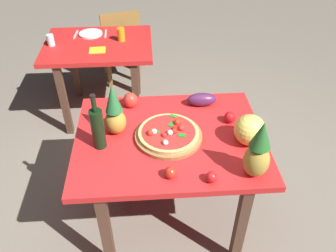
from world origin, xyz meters
TOP-DOWN VIEW (x-y plane):
  - ground_plane at (0.00, 0.00)m, footprint 10.00×10.00m
  - display_table at (0.00, 0.00)m, footprint 1.15×0.89m
  - background_table at (-0.55, 1.34)m, footprint 0.97×0.75m
  - dining_chair at (-0.40, 1.94)m, footprint 0.48×0.48m
  - pizza_board at (-0.01, -0.01)m, footprint 0.41×0.41m
  - pizza at (-0.01, -0.01)m, footprint 0.37×0.37m
  - wine_bottle at (-0.41, -0.06)m, footprint 0.08×0.08m
  - pineapple_left at (-0.32, 0.06)m, footprint 0.13×0.13m
  - pineapple_right at (0.43, -0.34)m, footprint 0.14×0.14m
  - melon at (0.46, -0.08)m, footprint 0.18×0.18m
  - bell_pepper at (-0.24, 0.33)m, footprint 0.10×0.10m
  - eggplant at (0.24, 0.31)m, footprint 0.20×0.09m
  - tomato_by_bottle at (0.19, -0.38)m, footprint 0.06×0.06m
  - tomato_near_board at (-0.02, -0.33)m, footprint 0.07×0.07m
  - tomato_beside_pepper at (0.39, 0.12)m, footprint 0.07×0.07m
  - drinking_glass_juice at (-0.34, 1.38)m, footprint 0.07×0.07m
  - drinking_glass_water at (-0.96, 1.32)m, footprint 0.06×0.06m
  - dinner_plate at (-0.64, 1.53)m, footprint 0.22×0.22m
  - fork_utensil at (-0.78, 1.53)m, footprint 0.03×0.18m
  - knife_utensil at (-0.50, 1.53)m, footprint 0.02×0.18m
  - napkin_folded at (-0.54, 1.19)m, footprint 0.15×0.13m

SIDE VIEW (x-z plane):
  - ground_plane at x=0.00m, z-range 0.00..0.00m
  - dining_chair at x=-0.40m, z-range 0.06..0.91m
  - background_table at x=-0.55m, z-range 0.26..1.02m
  - display_table at x=0.00m, z-range 0.28..1.05m
  - napkin_folded at x=-0.54m, z-range 0.76..0.77m
  - fork_utensil at x=-0.78m, z-range 0.76..0.77m
  - knife_utensil at x=-0.50m, z-range 0.76..0.77m
  - dinner_plate at x=-0.64m, z-range 0.76..0.78m
  - pizza_board at x=-0.01m, z-range 0.76..0.79m
  - tomato_by_bottle at x=0.19m, z-range 0.76..0.82m
  - tomato_near_board at x=-0.02m, z-range 0.76..0.83m
  - tomato_beside_pepper at x=0.39m, z-range 0.76..0.84m
  - pizza at x=-0.01m, z-range 0.77..0.83m
  - eggplant at x=0.24m, z-range 0.76..0.85m
  - bell_pepper at x=-0.24m, z-range 0.76..0.86m
  - drinking_glass_water at x=-0.96m, z-range 0.76..0.86m
  - drinking_glass_juice at x=-0.34m, z-range 0.76..0.88m
  - melon at x=0.46m, z-range 0.76..0.95m
  - wine_bottle at x=-0.41m, z-range 0.72..1.08m
  - pineapple_left at x=-0.32m, z-range 0.74..1.08m
  - pineapple_right at x=0.43m, z-range 0.74..1.09m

